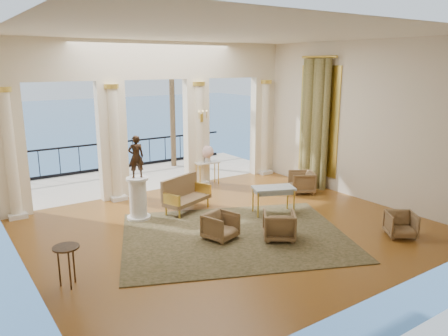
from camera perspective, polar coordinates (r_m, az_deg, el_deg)
floor at (r=10.62m, az=0.78°, el=-7.78°), size 9.00×9.00×0.00m
room_walls at (r=9.07m, az=4.94°, el=7.27°), size 9.00×9.00×9.00m
arcade at (r=13.27m, az=-8.84°, el=7.83°), size 9.00×0.56×4.50m
terrace at (r=15.51m, az=-11.68°, el=-1.38°), size 10.00×3.60×0.10m
balustrade at (r=16.86m, az=-13.89°, el=1.29°), size 9.00×0.06×1.03m
palm_tree at (r=16.59m, az=-6.94°, el=14.20°), size 2.00×2.00×4.50m
curtain at (r=13.97m, az=11.72°, el=5.66°), size 0.33×1.40×4.09m
window_frame at (r=14.10m, az=12.27°, el=6.03°), size 0.04×1.60×3.40m
wall_sconce at (r=13.70m, az=-2.90°, el=6.65°), size 0.30×0.11×0.33m
rug at (r=10.12m, az=1.41°, el=-8.84°), size 6.17×5.59×0.02m
armchair_a at (r=9.85m, az=-0.46°, el=-7.45°), size 0.80×0.77×0.67m
armchair_b at (r=10.76m, az=22.11°, el=-6.73°), size 0.84×0.83×0.63m
armchair_c at (r=13.51m, az=10.12°, el=-1.70°), size 0.93×0.95×0.73m
armchair_d at (r=9.91m, az=7.21°, el=-7.28°), size 0.94×0.93×0.71m
settee at (r=11.72m, az=-5.19°, el=-3.42°), size 1.52×1.05×0.93m
game_table at (r=11.43m, az=6.49°, el=-2.86°), size 1.20×0.94×0.73m
pedestal at (r=11.23m, az=-11.16°, el=-4.03°), size 0.59×0.59×1.09m
statue at (r=10.95m, az=-11.41°, el=1.46°), size 0.43×0.32×1.06m
console_table at (r=14.12m, az=-2.18°, el=0.27°), size 0.82×0.38×0.76m
urn at (r=14.03m, az=-2.19°, el=2.02°), size 0.41×0.41×0.54m
side_table at (r=8.23m, az=-19.91°, el=-10.31°), size 0.46×0.46×0.75m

